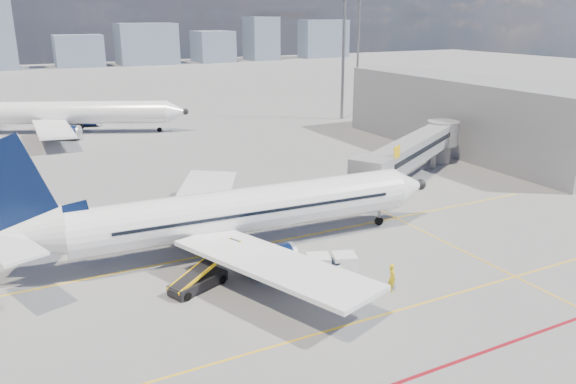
# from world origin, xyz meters

# --- Properties ---
(ground) EXTENTS (420.00, 420.00, 0.00)m
(ground) POSITION_xyz_m (0.00, 0.00, 0.00)
(ground) COLOR gray
(ground) RESTS_ON ground
(apron_markings) EXTENTS (90.00, 35.12, 0.01)m
(apron_markings) POSITION_xyz_m (-0.58, -3.91, 0.01)
(apron_markings) COLOR yellow
(apron_markings) RESTS_ON ground
(jet_bridge) EXTENTS (23.55, 15.78, 6.30)m
(jet_bridge) POSITION_xyz_m (23.51, 16.91, 3.74)
(jet_bridge) COLOR gray
(jet_bridge) RESTS_ON ground
(terminal_block) EXTENTS (10.00, 42.00, 10.00)m
(terminal_block) POSITION_xyz_m (39.95, 26.00, 5.00)
(terminal_block) COLOR gray
(terminal_block) RESTS_ON ground
(floodlight_mast_ne) EXTENTS (3.20, 0.61, 25.45)m
(floodlight_mast_ne) POSITION_xyz_m (38.00, 55.00, 13.59)
(floodlight_mast_ne) COLOR slate
(floodlight_mast_ne) RESTS_ON ground
(floodlight_mast_far) EXTENTS (3.20, 0.61, 25.45)m
(floodlight_mast_far) POSITION_xyz_m (65.00, 90.00, 13.59)
(floodlight_mast_far) COLOR slate
(floodlight_mast_far) RESTS_ON ground
(main_aircraft) EXTENTS (37.32, 32.49, 10.94)m
(main_aircraft) POSITION_xyz_m (-2.64, 7.96, 3.22)
(main_aircraft) COLOR white
(main_aircraft) RESTS_ON ground
(second_aircraft) EXTENTS (35.26, 29.74, 10.96)m
(second_aircraft) POSITION_xyz_m (-7.84, 64.17, 3.22)
(second_aircraft) COLOR white
(second_aircraft) RESTS_ON ground
(baggage_tug) EXTENTS (2.76, 2.03, 1.75)m
(baggage_tug) POSITION_xyz_m (1.73, -0.74, 0.84)
(baggage_tug) COLOR white
(baggage_tug) RESTS_ON ground
(cargo_dolly) EXTENTS (4.10, 2.89, 2.06)m
(cargo_dolly) POSITION_xyz_m (1.64, -0.45, 1.13)
(cargo_dolly) COLOR black
(cargo_dolly) RESTS_ON ground
(belt_loader) EXTENTS (6.12, 3.65, 2.51)m
(belt_loader) POSITION_xyz_m (-7.02, 2.91, 0.65)
(belt_loader) COLOR black
(belt_loader) RESTS_ON ground
(ramp_worker) EXTENTS (0.60, 0.80, 2.01)m
(ramp_worker) POSITION_xyz_m (4.63, -3.56, 1.00)
(ramp_worker) COLOR yellow
(ramp_worker) RESTS_ON ground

